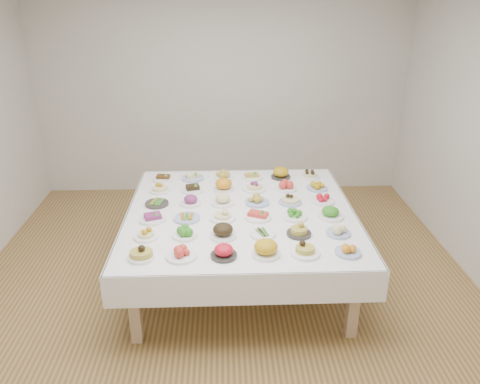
{
  "coord_description": "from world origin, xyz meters",
  "views": [
    {
      "loc": [
        0.01,
        -3.82,
        2.71
      ],
      "look_at": [
        0.17,
        0.34,
        0.88
      ],
      "focal_mm": 35.0,
      "sensor_mm": 36.0,
      "label": 1
    }
  ],
  "objects_px": {
    "dish_0": "(141,251)",
    "dish_35": "(310,173)",
    "display_table": "(241,217)",
    "dish_18": "(157,203)"
  },
  "relations": [
    {
      "from": "display_table",
      "to": "dish_35",
      "type": "distance_m",
      "value": 1.16
    },
    {
      "from": "dish_0",
      "to": "dish_35",
      "type": "xyz_separation_m",
      "value": [
        1.62,
        1.64,
        -0.01
      ]
    },
    {
      "from": "dish_18",
      "to": "dish_35",
      "type": "distance_m",
      "value": 1.75
    },
    {
      "from": "display_table",
      "to": "dish_18",
      "type": "height_order",
      "value": "dish_18"
    },
    {
      "from": "display_table",
      "to": "dish_0",
      "type": "distance_m",
      "value": 1.16
    },
    {
      "from": "display_table",
      "to": "dish_18",
      "type": "relative_size",
      "value": 9.6
    },
    {
      "from": "display_table",
      "to": "dish_18",
      "type": "distance_m",
      "value": 0.84
    },
    {
      "from": "display_table",
      "to": "dish_0",
      "type": "bearing_deg",
      "value": -134.6
    },
    {
      "from": "display_table",
      "to": "dish_18",
      "type": "bearing_deg",
      "value": 168.47
    },
    {
      "from": "dish_0",
      "to": "dish_35",
      "type": "relative_size",
      "value": 0.91
    }
  ]
}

